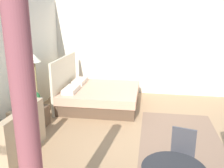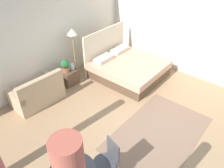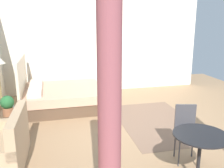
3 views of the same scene
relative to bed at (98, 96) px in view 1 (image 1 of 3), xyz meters
The scene contains 12 objects.
ground_plane 2.22m from the bed, 137.46° to the right, with size 9.02×9.26×0.02m, color #9E7A56.
wall_back 2.58m from the bed, 134.62° to the left, with size 9.02×0.12×2.90m, color silver.
wall_right 2.34m from the bed, 46.95° to the right, with size 0.12×6.26×2.90m, color silver.
area_rug 2.59m from the bed, 126.94° to the right, with size 2.53×1.60×0.01m, color #7F604C.
bed is the anchor object (origin of this frame).
couch 2.80m from the bed, 159.34° to the left, with size 1.30×0.81×0.87m.
nightstand 1.81m from the bed, 145.06° to the left, with size 0.46×0.38×0.46m.
potted_plant 1.93m from the bed, 146.90° to the left, with size 0.26×0.26×0.39m.
vase 1.72m from the bed, 143.27° to the left, with size 0.14×0.14×0.17m.
floor_lamp 1.91m from the bed, 130.12° to the left, with size 0.31×0.31×1.56m.
cafe_chair_near_window 3.64m from the bed, 148.62° to the right, with size 0.51×0.51×0.91m.
curtain_right 4.52m from the bed, behind, with size 0.22×0.22×2.71m.
Camera 1 is at (-4.65, 0.08, 2.46)m, focal length 39.71 mm.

